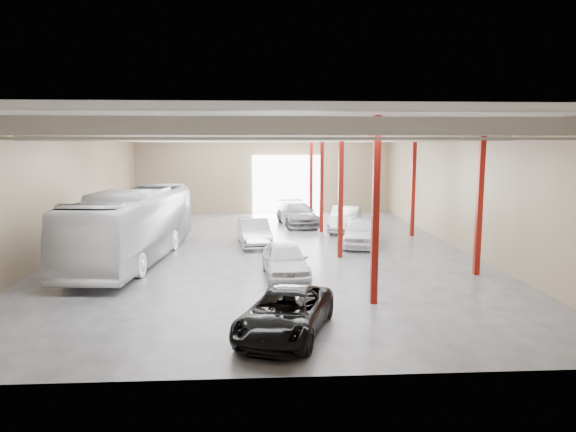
{
  "coord_description": "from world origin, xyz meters",
  "views": [
    {
      "loc": [
        -0.53,
        -28.52,
        5.98
      ],
      "look_at": [
        1.05,
        -1.74,
        2.2
      ],
      "focal_mm": 32.0,
      "sensor_mm": 36.0,
      "label": 1
    }
  ],
  "objects": [
    {
      "name": "depot_shell",
      "position": [
        0.13,
        0.48,
        4.98
      ],
      "size": [
        22.12,
        32.12,
        7.06
      ],
      "color": "#3F3F43",
      "rests_on": "ground"
    },
    {
      "name": "coach_bus",
      "position": [
        -6.92,
        -2.08,
        1.83
      ],
      "size": [
        4.23,
        13.39,
        3.67
      ],
      "primitive_type": "imported",
      "rotation": [
        0.0,
        0.0,
        -0.09
      ],
      "color": "silver",
      "rests_on": "ground"
    },
    {
      "name": "black_sedan",
      "position": [
        0.3,
        -13.0,
        0.7
      ],
      "size": [
        3.82,
        5.54,
        1.41
      ],
      "primitive_type": "imported",
      "rotation": [
        0.0,
        0.0,
        -0.32
      ],
      "color": "black",
      "rests_on": "ground"
    },
    {
      "name": "car_row_a",
      "position": [
        0.67,
        -6.0,
        0.81
      ],
      "size": [
        2.18,
        4.83,
        1.61
      ],
      "primitive_type": "imported",
      "rotation": [
        0.0,
        0.0,
        0.06
      ],
      "color": "silver",
      "rests_on": "ground"
    },
    {
      "name": "car_row_b",
      "position": [
        -0.78,
        1.5,
        0.79
      ],
      "size": [
        2.23,
        4.96,
        1.58
      ],
      "primitive_type": "imported",
      "rotation": [
        0.0,
        0.0,
        0.12
      ],
      "color": "#A3A4A8",
      "rests_on": "ground"
    },
    {
      "name": "car_row_c",
      "position": [
        2.37,
        9.0,
        0.84
      ],
      "size": [
        3.17,
        6.08,
        1.68
      ],
      "primitive_type": "imported",
      "rotation": [
        0.0,
        0.0,
        0.14
      ],
      "color": "slate",
      "rests_on": "ground"
    },
    {
      "name": "car_right_near",
      "position": [
        5.5,
        6.25,
        0.85
      ],
      "size": [
        3.19,
        5.43,
        1.69
      ],
      "primitive_type": "imported",
      "rotation": [
        0.0,
        0.0,
        -0.29
      ],
      "color": "#BABABF",
      "rests_on": "ground"
    },
    {
      "name": "car_right_far",
      "position": [
        5.5,
        1.05,
        0.83
      ],
      "size": [
        2.98,
        5.21,
        1.67
      ],
      "primitive_type": "imported",
      "rotation": [
        0.0,
        0.0,
        -0.22
      ],
      "color": "white",
      "rests_on": "ground"
    }
  ]
}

